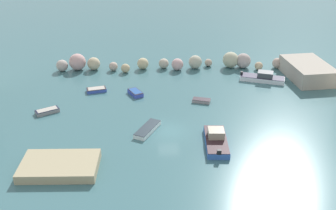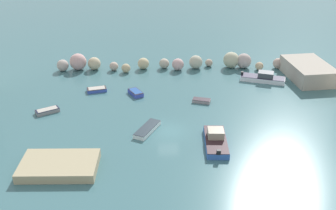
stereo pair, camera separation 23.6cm
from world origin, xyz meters
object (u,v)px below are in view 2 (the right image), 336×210
(moored_boat_0, at_px, (216,140))
(moored_boat_6, at_px, (47,111))
(moored_boat_2, at_px, (147,129))
(moored_boat_3, at_px, (136,93))
(moored_boat_5, at_px, (263,78))
(moored_boat_4, at_px, (97,90))
(moored_boat_1, at_px, (201,101))
(stone_dock, at_px, (59,166))

(moored_boat_0, relative_size, moored_boat_6, 1.98)
(moored_boat_2, relative_size, moored_boat_3, 1.60)
(moored_boat_0, height_order, moored_boat_5, moored_boat_0)
(moored_boat_3, height_order, moored_boat_6, moored_boat_3)
(moored_boat_4, bearing_deg, moored_boat_5, -7.20)
(moored_boat_6, bearing_deg, moored_boat_0, -51.40)
(moored_boat_0, xyz_separation_m, moored_boat_6, (-20.72, 7.79, -0.25))
(moored_boat_0, xyz_separation_m, moored_boat_1, (-0.65, 10.60, -0.29))
(moored_boat_2, bearing_deg, moored_boat_3, 37.03)
(moored_boat_2, height_order, moored_boat_5, moored_boat_5)
(stone_dock, xyz_separation_m, moored_boat_3, (6.58, 17.68, -0.15))
(moored_boat_6, bearing_deg, moored_boat_4, 19.71)
(stone_dock, bearing_deg, moored_boat_5, 41.04)
(moored_boat_1, distance_m, moored_boat_3, 9.40)
(moored_boat_2, bearing_deg, moored_boat_5, -23.16)
(moored_boat_4, distance_m, moored_boat_5, 24.92)
(moored_boat_0, distance_m, moored_boat_2, 8.26)
(moored_boat_4, distance_m, moored_boat_6, 8.43)
(moored_boat_3, bearing_deg, moored_boat_4, 48.81)
(moored_boat_2, relative_size, moored_boat_5, 0.67)
(stone_dock, relative_size, moored_boat_4, 2.55)
(moored_boat_4, bearing_deg, moored_boat_6, -144.55)
(moored_boat_1, height_order, moored_boat_2, moored_boat_2)
(moored_boat_3, distance_m, moored_boat_6, 12.21)
(moored_boat_6, bearing_deg, moored_boat_1, -22.83)
(moored_boat_3, height_order, moored_boat_4, moored_boat_3)
(moored_boat_0, xyz_separation_m, moored_boat_2, (-7.72, 2.93, -0.25))
(moored_boat_0, bearing_deg, moored_boat_1, 5.16)
(moored_boat_0, xyz_separation_m, moored_boat_4, (-15.36, 14.30, -0.25))
(moored_boat_1, xyz_separation_m, moored_boat_5, (9.98, 7.11, 0.31))
(moored_boat_3, distance_m, moored_boat_4, 5.78)
(moored_boat_5, bearing_deg, moored_boat_4, -154.66)
(moored_boat_3, xyz_separation_m, moored_boat_5, (19.04, 4.63, 0.22))
(moored_boat_1, bearing_deg, moored_boat_2, -117.53)
(stone_dock, height_order, moored_boat_0, moored_boat_0)
(moored_boat_1, distance_m, moored_boat_5, 12.25)
(stone_dock, distance_m, moored_boat_6, 13.16)
(moored_boat_1, bearing_deg, moored_boat_3, 179.84)
(moored_boat_2, distance_m, moored_boat_3, 10.34)
(moored_boat_1, xyz_separation_m, moored_boat_6, (-20.07, -2.81, 0.04))
(stone_dock, bearing_deg, moored_boat_3, 69.58)
(moored_boat_0, height_order, moored_boat_4, moored_boat_0)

